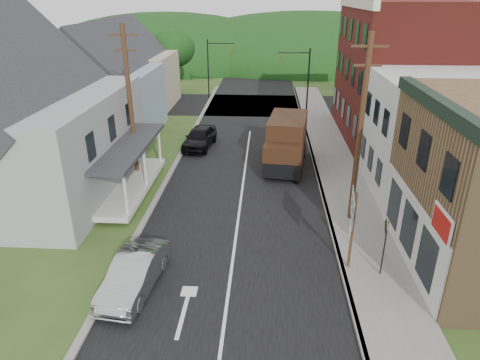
% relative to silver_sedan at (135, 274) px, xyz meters
% --- Properties ---
extents(ground, '(120.00, 120.00, 0.00)m').
position_rel_silver_sedan_xyz_m(ground, '(3.58, 2.54, -0.70)').
color(ground, '#2D4719').
rests_on(ground, ground).
extents(road, '(9.00, 90.00, 0.02)m').
position_rel_silver_sedan_xyz_m(road, '(3.58, 12.54, -0.70)').
color(road, black).
rests_on(road, ground).
extents(cross_road, '(60.00, 9.00, 0.02)m').
position_rel_silver_sedan_xyz_m(cross_road, '(3.58, 29.54, -0.70)').
color(cross_road, black).
rests_on(cross_road, ground).
extents(sidewalk_right, '(2.80, 55.00, 0.15)m').
position_rel_silver_sedan_xyz_m(sidewalk_right, '(9.48, 10.54, -0.63)').
color(sidewalk_right, slate).
rests_on(sidewalk_right, ground).
extents(curb_right, '(0.20, 55.00, 0.15)m').
position_rel_silver_sedan_xyz_m(curb_right, '(8.13, 10.54, -0.63)').
color(curb_right, slate).
rests_on(curb_right, ground).
extents(curb_left, '(0.30, 55.00, 0.12)m').
position_rel_silver_sedan_xyz_m(curb_left, '(-1.07, 10.54, -0.64)').
color(curb_left, slate).
rests_on(curb_left, ground).
extents(storefront_white, '(8.00, 7.00, 6.50)m').
position_rel_silver_sedan_xyz_m(storefront_white, '(14.88, 10.04, 2.55)').
color(storefront_white, silver).
rests_on(storefront_white, ground).
extents(storefront_red, '(8.00, 12.00, 10.00)m').
position_rel_silver_sedan_xyz_m(storefront_red, '(14.88, 19.54, 4.30)').
color(storefront_red, maroon).
rests_on(storefront_red, ground).
extents(house_gray, '(10.20, 12.24, 8.35)m').
position_rel_silver_sedan_xyz_m(house_gray, '(-8.42, 8.54, 3.53)').
color(house_gray, gray).
rests_on(house_gray, ground).
extents(house_blue, '(7.14, 8.16, 7.28)m').
position_rel_silver_sedan_xyz_m(house_blue, '(-7.42, 19.54, 2.99)').
color(house_blue, '#879EB9').
rests_on(house_blue, ground).
extents(house_cream, '(7.14, 8.16, 7.28)m').
position_rel_silver_sedan_xyz_m(house_cream, '(-7.92, 28.54, 2.99)').
color(house_cream, '#B6A78D').
rests_on(house_cream, ground).
extents(utility_pole_right, '(1.60, 0.26, 9.00)m').
position_rel_silver_sedan_xyz_m(utility_pole_right, '(9.18, 6.04, 3.96)').
color(utility_pole_right, '#472D19').
rests_on(utility_pole_right, ground).
extents(utility_pole_left, '(1.60, 0.26, 9.00)m').
position_rel_silver_sedan_xyz_m(utility_pole_left, '(-2.92, 10.54, 3.96)').
color(utility_pole_left, '#472D19').
rests_on(utility_pole_left, ground).
extents(traffic_signal_right, '(2.87, 0.20, 6.00)m').
position_rel_silver_sedan_xyz_m(traffic_signal_right, '(7.88, 26.04, 3.06)').
color(traffic_signal_right, black).
rests_on(traffic_signal_right, ground).
extents(traffic_signal_left, '(2.87, 0.20, 6.00)m').
position_rel_silver_sedan_xyz_m(traffic_signal_left, '(-0.73, 33.04, 3.06)').
color(traffic_signal_left, black).
rests_on(traffic_signal_left, ground).
extents(tree_left_c, '(5.80, 5.80, 8.41)m').
position_rel_silver_sedan_xyz_m(tree_left_c, '(-15.42, 22.54, 5.24)').
color(tree_left_c, '#382616').
rests_on(tree_left_c, ground).
extents(tree_left_d, '(4.80, 4.80, 6.94)m').
position_rel_silver_sedan_xyz_m(tree_left_d, '(-5.42, 34.54, 4.18)').
color(tree_left_d, '#382616').
rests_on(tree_left_d, ground).
extents(forested_ridge, '(90.00, 30.00, 16.00)m').
position_rel_silver_sedan_xyz_m(forested_ridge, '(3.58, 57.54, -0.70)').
color(forested_ridge, black).
rests_on(forested_ridge, ground).
extents(silver_sedan, '(1.97, 4.40, 1.40)m').
position_rel_silver_sedan_xyz_m(silver_sedan, '(0.00, 0.00, 0.00)').
color(silver_sedan, '#A3A3A8').
rests_on(silver_sedan, ground).
extents(dark_sedan, '(2.35, 4.66, 1.52)m').
position_rel_silver_sedan_xyz_m(dark_sedan, '(0.05, 16.41, 0.06)').
color(dark_sedan, black).
rests_on(dark_sedan, ground).
extents(delivery_van, '(3.00, 5.93, 3.18)m').
position_rel_silver_sedan_xyz_m(delivery_van, '(6.20, 13.15, 0.91)').
color(delivery_van, black).
rests_on(delivery_van, ground).
extents(route_sign_cluster, '(0.33, 1.91, 3.36)m').
position_rel_silver_sedan_xyz_m(route_sign_cluster, '(8.33, 1.81, 1.62)').
color(route_sign_cluster, '#472D19').
rests_on(route_sign_cluster, sidewalk_right).
extents(warning_sign, '(0.15, 0.70, 2.55)m').
position_rel_silver_sedan_xyz_m(warning_sign, '(9.55, 1.37, 1.08)').
color(warning_sign, black).
rests_on(warning_sign, sidewalk_right).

